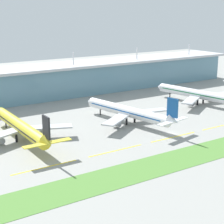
# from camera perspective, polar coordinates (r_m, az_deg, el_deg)

# --- Properties ---
(ground_plane) EXTENTS (600.00, 600.00, 0.00)m
(ground_plane) POSITION_cam_1_polar(r_m,az_deg,el_deg) (196.67, 8.79, -3.14)
(ground_plane) COLOR gray
(terminal_building) EXTENTS (288.00, 34.00, 31.25)m
(terminal_building) POSITION_cam_1_polar(r_m,az_deg,el_deg) (282.75, -6.19, 4.91)
(terminal_building) COLOR #6693A8
(terminal_building) RESTS_ON ground
(airliner_near_middle) EXTENTS (48.80, 68.98, 18.90)m
(airliner_near_middle) POSITION_cam_1_polar(r_m,az_deg,el_deg) (187.89, -13.28, -2.19)
(airliner_near_middle) COLOR yellow
(airliner_near_middle) RESTS_ON ground
(airliner_center) EXTENTS (47.98, 67.97, 18.90)m
(airliner_center) POSITION_cam_1_polar(r_m,az_deg,el_deg) (209.91, 2.49, 0.03)
(airliner_center) COLOR white
(airliner_center) RESTS_ON ground
(airliner_far_middle) EXTENTS (48.16, 70.37, 18.90)m
(airliner_far_middle) POSITION_cam_1_polar(r_m,az_deg,el_deg) (258.78, 12.74, 2.57)
(airliner_far_middle) COLOR silver
(airliner_far_middle) RESTS_ON ground
(taxiway_stripe_west) EXTENTS (28.00, 0.70, 0.04)m
(taxiway_stripe_west) POSITION_cam_1_polar(r_m,az_deg,el_deg) (156.39, -9.93, -8.09)
(taxiway_stripe_west) COLOR yellow
(taxiway_stripe_west) RESTS_ON ground
(taxiway_stripe_mid_west) EXTENTS (28.00, 0.70, 0.04)m
(taxiway_stripe_mid_west) POSITION_cam_1_polar(r_m,az_deg,el_deg) (171.38, 0.59, -5.74)
(taxiway_stripe_mid_west) COLOR yellow
(taxiway_stripe_mid_west) RESTS_ON ground
(taxiway_stripe_centre) EXTENTS (28.00, 0.70, 0.04)m
(taxiway_stripe_centre) POSITION_cam_1_polar(r_m,az_deg,el_deg) (191.29, 9.10, -3.68)
(taxiway_stripe_centre) COLOR yellow
(taxiway_stripe_centre) RESTS_ON ground
(taxiway_stripe_mid_east) EXTENTS (28.00, 0.70, 0.04)m
(taxiway_stripe_mid_east) POSITION_cam_1_polar(r_m,az_deg,el_deg) (214.77, 15.85, -1.98)
(taxiway_stripe_mid_east) COLOR yellow
(taxiway_stripe_mid_east) RESTS_ON ground
(grass_verge) EXTENTS (300.00, 18.00, 0.10)m
(grass_verge) POSITION_cam_1_polar(r_m,az_deg,el_deg) (178.33, 14.74, -5.40)
(grass_verge) COLOR #518438
(grass_verge) RESTS_ON ground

